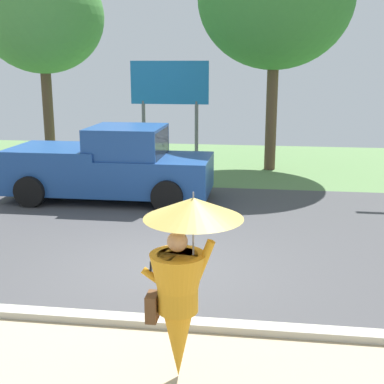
{
  "coord_description": "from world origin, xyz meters",
  "views": [
    {
      "loc": [
        1.68,
        -8.15,
        3.39
      ],
      "look_at": [
        0.42,
        1.0,
        1.1
      ],
      "focal_mm": 48.31,
      "sensor_mm": 36.0,
      "label": 1
    }
  ],
  "objects_px": {
    "monk_pedestrian": "(182,283)",
    "tree_center_back": "(42,17)",
    "pickup_truck": "(110,166)",
    "roadside_billboard": "(170,90)"
  },
  "relations": [
    {
      "from": "monk_pedestrian",
      "to": "tree_center_back",
      "type": "height_order",
      "value": "tree_center_back"
    },
    {
      "from": "monk_pedestrian",
      "to": "pickup_truck",
      "type": "relative_size",
      "value": 0.41
    },
    {
      "from": "pickup_truck",
      "to": "tree_center_back",
      "type": "height_order",
      "value": "tree_center_back"
    },
    {
      "from": "tree_center_back",
      "to": "monk_pedestrian",
      "type": "bearing_deg",
      "value": -61.53
    },
    {
      "from": "roadside_billboard",
      "to": "tree_center_back",
      "type": "bearing_deg",
      "value": 175.18
    },
    {
      "from": "roadside_billboard",
      "to": "pickup_truck",
      "type": "bearing_deg",
      "value": -99.24
    },
    {
      "from": "roadside_billboard",
      "to": "tree_center_back",
      "type": "relative_size",
      "value": 0.51
    },
    {
      "from": "roadside_billboard",
      "to": "tree_center_back",
      "type": "height_order",
      "value": "tree_center_back"
    },
    {
      "from": "pickup_truck",
      "to": "tree_center_back",
      "type": "xyz_separation_m",
      "value": [
        -3.69,
        4.92,
        4.07
      ]
    },
    {
      "from": "pickup_truck",
      "to": "roadside_billboard",
      "type": "relative_size",
      "value": 1.49
    }
  ]
}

